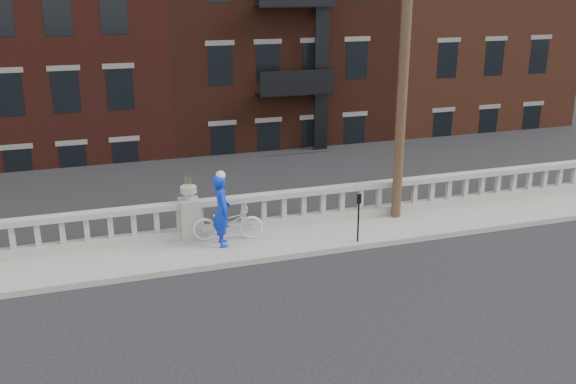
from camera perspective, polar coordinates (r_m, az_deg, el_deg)
name	(u,v)px	position (r m, az deg, el deg)	size (l,w,h in m)	color
ground	(223,306)	(14.70, -5.83, -10.01)	(120.00, 120.00, 0.00)	black
sidewalk	(197,252)	(17.33, -8.06, -5.28)	(32.00, 2.20, 0.15)	#9A978F
balustrade	(190,220)	(17.99, -8.71, -2.48)	(28.00, 0.34, 1.03)	#9A978F
planter_pedestal	(190,214)	(17.92, -8.74, -1.91)	(0.55, 0.55, 1.76)	#9A978F
lower_level	(135,65)	(36.14, -13.42, 10.89)	(80.00, 44.00, 20.80)	#605E59
utility_pole	(405,45)	(18.63, 10.37, 12.71)	(1.60, 0.28, 10.00)	#422D1E
parking_meter_c	(359,212)	(17.43, 6.29, -1.81)	(0.10, 0.09, 1.36)	black
bicycle	(228,222)	(17.67, -5.37, -2.68)	(0.67, 1.92, 1.01)	silver
cyclist	(222,210)	(17.16, -5.91, -1.62)	(0.72, 0.47, 1.97)	#0D2FCD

